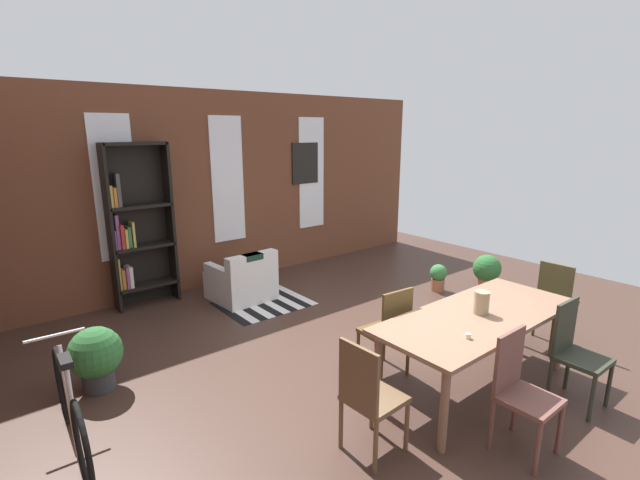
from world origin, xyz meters
The scene contains 21 objects.
ground_plane centered at (0.00, 0.00, 0.00)m, with size 9.79×9.79×0.00m, color #442E25.
back_wall_brick centered at (0.00, 3.83, 1.52)m, with size 8.23×0.12×3.03m, color brown.
window_pane_0 centered at (-1.69, 3.76, 1.67)m, with size 0.55×0.02×1.97m, color white.
window_pane_1 centered at (0.00, 3.76, 1.67)m, with size 0.55×0.02×1.97m, color white.
window_pane_2 centered at (1.69, 3.76, 1.67)m, with size 0.55×0.02×1.97m, color white.
dining_table centered at (0.30, -0.60, 0.69)m, with size 2.18×0.90×0.77m.
vase_on_table centered at (0.31, -0.60, 0.88)m, with size 0.14×0.14×0.22m, color #998466.
tealight_candle_0 centered at (-0.24, -0.83, 0.79)m, with size 0.04×0.04×0.04m, color silver.
dining_chair_far_left centered at (-0.20, 0.08, 0.51)m, with size 0.43×0.43×0.95m.
dining_chair_head_left centered at (-1.17, -0.61, 0.51)m, with size 0.42×0.42×0.95m.
dining_chair_head_right centered at (1.76, -0.60, 0.51)m, with size 0.41×0.41×0.95m.
dining_chair_near_right centered at (0.79, -1.28, 0.51)m, with size 0.41×0.41×0.95m.
dining_chair_near_left centered at (-0.19, -1.28, 0.51)m, with size 0.40×0.40×0.95m.
bookshelf_tall centered at (-1.51, 3.59, 1.13)m, with size 0.86×0.29×2.28m.
armchair_white centered at (-0.30, 2.87, 0.28)m, with size 0.85×0.85×0.75m.
bicycle_second centered at (-2.91, 0.89, 0.33)m, with size 0.44×1.64×0.88m.
potted_plant_by_shelf centered at (2.25, 1.28, 0.23)m, with size 0.26×0.26×0.42m.
potted_plant_corner centered at (2.88, 0.84, 0.31)m, with size 0.43×0.43×0.56m.
potted_plant_window centered at (-2.56, 1.66, 0.35)m, with size 0.49×0.49×0.63m.
striped_rug centered at (-0.15, 2.53, 0.00)m, with size 1.23×1.02×0.01m.
framed_picture centered at (1.54, 3.75, 1.86)m, with size 0.56×0.03×0.72m, color black.
Camera 1 is at (-3.31, -2.69, 2.45)m, focal length 25.06 mm.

